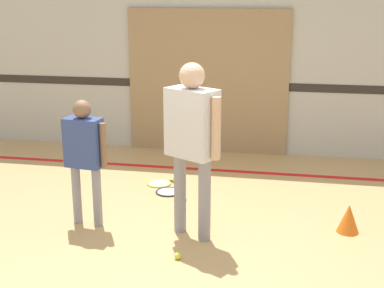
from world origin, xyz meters
TOP-DOWN VIEW (x-y plane):
  - ground_plane at (0.00, 0.00)m, footprint 16.00×16.00m
  - wall_back at (0.00, 3.10)m, footprint 16.00×0.07m
  - wall_panel at (-0.12, 3.04)m, footprint 2.40×0.05m
  - floor_stripe at (0.00, 2.13)m, footprint 14.40×0.10m
  - person_instructor at (0.21, 0.07)m, footprint 0.59×0.47m
  - person_student_left at (-0.92, 0.14)m, footprint 0.50×0.26m
  - racket_spare_on_floor at (-0.47, 1.46)m, footprint 0.50×0.46m
  - racket_second_spare at (-0.29, 1.17)m, footprint 0.49×0.47m
  - tennis_ball_near_instructor at (0.17, -0.45)m, footprint 0.07×0.07m
  - tennis_ball_by_spare_racket at (-0.30, 1.56)m, footprint 0.07×0.07m
  - tennis_ball_stray_left at (-0.12, 1.05)m, footprint 0.07×0.07m
  - training_cone at (1.75, 0.44)m, footprint 0.23×0.23m

SIDE VIEW (x-z plane):
  - ground_plane at x=0.00m, z-range 0.00..0.00m
  - floor_stripe at x=0.00m, z-range 0.00..0.01m
  - racket_spare_on_floor at x=-0.47m, z-range -0.01..0.03m
  - racket_second_spare at x=-0.29m, z-range -0.01..0.03m
  - tennis_ball_near_instructor at x=0.17m, z-range 0.00..0.07m
  - tennis_ball_by_spare_racket at x=-0.30m, z-range 0.00..0.07m
  - tennis_ball_stray_left at x=-0.12m, z-range 0.00..0.07m
  - training_cone at x=1.75m, z-range 0.00..0.30m
  - person_student_left at x=-0.92m, z-range 0.16..1.49m
  - wall_panel at x=-0.12m, z-range 0.00..2.14m
  - person_instructor at x=0.21m, z-range 0.21..1.94m
  - wall_back at x=0.00m, z-range 0.00..3.20m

